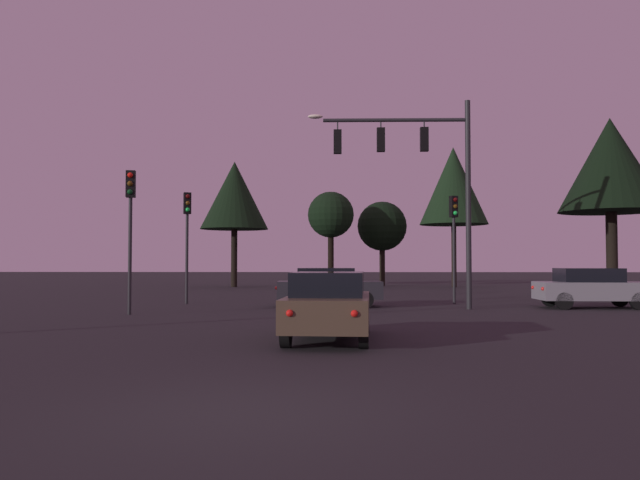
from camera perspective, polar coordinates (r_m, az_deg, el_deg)
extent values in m
plane|color=black|center=(31.83, -0.09, -5.19)|extent=(168.00, 168.00, 0.00)
cylinder|color=#232326|center=(24.11, 13.31, 3.17)|extent=(0.20, 0.20, 7.82)
cylinder|color=#232326|center=(24.20, 6.84, 10.75)|extent=(5.43, 0.20, 0.14)
ellipsoid|color=#F4EACC|center=(24.13, -0.44, 11.14)|extent=(0.56, 0.28, 0.16)
cylinder|color=#232326|center=(24.30, 9.43, 10.37)|extent=(0.05, 0.05, 0.28)
cube|color=black|center=(24.17, 9.44, 9.00)|extent=(0.30, 0.24, 0.90)
sphere|color=red|center=(24.37, 9.39, 9.58)|extent=(0.18, 0.18, 0.18)
sphere|color=#56380C|center=(24.31, 9.39, 8.93)|extent=(0.18, 0.18, 0.18)
sphere|color=#0C4219|center=(24.26, 9.40, 8.28)|extent=(0.18, 0.18, 0.18)
cylinder|color=#232326|center=(24.12, 5.54, 10.43)|extent=(0.05, 0.05, 0.29)
cube|color=black|center=(24.00, 5.54, 9.04)|extent=(0.30, 0.24, 0.90)
sphere|color=red|center=(24.19, 5.52, 9.62)|extent=(0.18, 0.18, 0.18)
sphere|color=#56380C|center=(24.13, 5.52, 8.97)|extent=(0.18, 0.18, 0.18)
sphere|color=#0C4219|center=(24.08, 5.52, 8.32)|extent=(0.18, 0.18, 0.18)
cylinder|color=#232326|center=(24.05, 1.60, 10.38)|extent=(0.05, 0.05, 0.36)
cube|color=black|center=(23.92, 1.61, 8.90)|extent=(0.30, 0.24, 0.90)
sphere|color=red|center=(24.11, 1.60, 9.49)|extent=(0.18, 0.18, 0.18)
sphere|color=#56380C|center=(24.06, 1.60, 8.83)|extent=(0.18, 0.18, 0.18)
sphere|color=#0C4219|center=(24.00, 1.60, 8.18)|extent=(0.18, 0.18, 0.18)
cylinder|color=#232326|center=(26.97, 12.06, -1.83)|extent=(0.12, 0.12, 3.64)
cube|color=black|center=(27.08, 12.03, 2.98)|extent=(0.37, 0.33, 0.90)
sphere|color=#4C0A0A|center=(26.98, 12.18, 3.59)|extent=(0.18, 0.18, 0.18)
sphere|color=#56380C|center=(26.96, 12.19, 3.00)|extent=(0.18, 0.18, 0.18)
sphere|color=#1EE04C|center=(26.94, 12.19, 2.41)|extent=(0.18, 0.18, 0.18)
cylinder|color=#232326|center=(26.93, -11.99, -1.68)|extent=(0.12, 0.12, 3.78)
cube|color=black|center=(27.04, -11.95, 3.28)|extent=(0.37, 0.34, 0.90)
sphere|color=#4C0A0A|center=(26.93, -11.90, 3.90)|extent=(0.18, 0.18, 0.18)
sphere|color=#56380C|center=(26.90, -11.90, 3.31)|extent=(0.18, 0.18, 0.18)
sphere|color=#1EE04C|center=(26.88, -11.91, 2.71)|extent=(0.18, 0.18, 0.18)
cylinder|color=#232326|center=(21.90, -16.86, -1.38)|extent=(0.12, 0.12, 3.92)
cube|color=black|center=(22.06, -16.80, 4.88)|extent=(0.34, 0.29, 0.90)
sphere|color=red|center=(21.95, -16.84, 5.65)|extent=(0.18, 0.18, 0.18)
sphere|color=#56380C|center=(21.92, -16.85, 4.93)|extent=(0.18, 0.18, 0.18)
sphere|color=#0C4219|center=(21.89, -16.86, 4.20)|extent=(0.18, 0.18, 0.18)
cube|color=#473828|center=(14.16, 0.83, -6.40)|extent=(1.98, 4.22, 0.68)
cube|color=black|center=(13.98, 0.79, -4.00)|extent=(1.64, 2.31, 0.52)
cylinder|color=black|center=(15.61, -1.74, -7.25)|extent=(0.23, 0.65, 0.64)
cylinder|color=black|center=(15.52, 4.11, -7.28)|extent=(0.23, 0.65, 0.64)
cylinder|color=black|center=(12.92, -3.11, -8.33)|extent=(0.23, 0.65, 0.64)
cylinder|color=black|center=(12.80, 3.98, -8.39)|extent=(0.23, 0.65, 0.64)
sphere|color=red|center=(12.15, -2.78, -6.65)|extent=(0.14, 0.14, 0.14)
sphere|color=red|center=(12.05, 3.14, -6.68)|extent=(0.14, 0.14, 0.14)
cube|color=#232328|center=(24.77, 0.86, -4.55)|extent=(4.14, 2.04, 0.68)
cube|color=black|center=(24.74, 0.51, -3.16)|extent=(2.27, 1.69, 0.52)
cylinder|color=black|center=(25.68, 3.79, -5.21)|extent=(0.65, 0.23, 0.64)
cylinder|color=black|center=(24.05, 4.12, -5.43)|extent=(0.65, 0.23, 0.64)
cylinder|color=black|center=(25.59, -2.21, -5.23)|extent=(0.65, 0.23, 0.64)
cylinder|color=black|center=(23.96, -2.29, -5.44)|extent=(0.65, 0.23, 0.64)
sphere|color=red|center=(25.42, -3.80, -4.25)|extent=(0.14, 0.14, 0.14)
sphere|color=red|center=(24.14, -3.94, -4.37)|extent=(0.14, 0.14, 0.14)
cube|color=gray|center=(26.08, 23.50, -4.25)|extent=(4.11, 1.95, 0.68)
cube|color=black|center=(26.02, 23.17, -2.94)|extent=(2.23, 1.65, 0.52)
cylinder|color=black|center=(27.36, 25.55, -4.82)|extent=(0.64, 0.21, 0.64)
cylinder|color=black|center=(25.84, 26.96, -4.97)|extent=(0.64, 0.21, 0.64)
cylinder|color=black|center=(26.45, 20.14, -5.00)|extent=(0.64, 0.21, 0.64)
cylinder|color=black|center=(24.87, 21.27, -5.18)|extent=(0.64, 0.21, 0.64)
sphere|color=red|center=(26.07, 18.76, -4.09)|extent=(0.14, 0.14, 0.14)
sphere|color=red|center=(24.81, 19.58, -4.19)|extent=(0.14, 0.14, 0.14)
cylinder|color=black|center=(45.51, 12.06, -1.41)|extent=(0.35, 0.35, 4.44)
cone|color=black|center=(45.84, 12.01, 4.83)|extent=(4.84, 4.84, 5.54)
cylinder|color=black|center=(46.75, 5.67, -2.24)|extent=(0.41, 0.41, 3.16)
sphere|color=black|center=(46.83, 5.66, 1.26)|extent=(3.66, 3.66, 3.66)
cylinder|color=black|center=(43.65, 0.99, -1.75)|extent=(0.41, 0.41, 3.95)
sphere|color=black|center=(43.78, 0.99, 2.32)|extent=(3.21, 3.21, 3.21)
cylinder|color=black|center=(45.26, -7.80, -1.63)|extent=(0.44, 0.44, 4.13)
cone|color=black|center=(45.52, -7.77, 4.04)|extent=(4.86, 4.86, 4.86)
cylinder|color=black|center=(32.73, 24.97, -1.28)|extent=(0.52, 0.52, 4.14)
cone|color=black|center=(33.06, 24.85, 6.22)|extent=(4.85, 4.85, 4.49)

